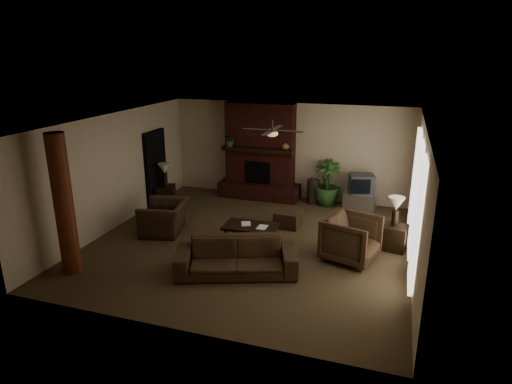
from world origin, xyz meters
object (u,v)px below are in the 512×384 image
(armchair_left, at_px, (164,212))
(floor_vase, at_px, (313,189))
(armchair_right, at_px, (351,237))
(side_table_right, at_px, (395,238))
(side_table_left, at_px, (166,195))
(coffee_table, at_px, (250,228))
(tv_stand, at_px, (360,202))
(lamp_left, at_px, (164,170))
(floor_plant, at_px, (326,192))
(lamp_right, at_px, (396,206))
(ottoman, at_px, (288,219))
(sofa, at_px, (236,252))
(log_column, at_px, (64,205))

(armchair_left, bearing_deg, floor_vase, 123.52)
(armchair_right, xyz_separation_m, side_table_right, (0.87, 0.83, -0.25))
(armchair_left, relative_size, side_table_left, 2.09)
(armchair_right, bearing_deg, coffee_table, 101.63)
(tv_stand, xyz_separation_m, lamp_left, (-5.33, -1.18, 0.75))
(floor_vase, xyz_separation_m, floor_plant, (0.39, 0.00, -0.07))
(armchair_right, height_order, lamp_right, lamp_right)
(armchair_left, xyz_separation_m, side_table_right, (5.33, 0.70, -0.23))
(coffee_table, height_order, ottoman, coffee_table)
(sofa, bearing_deg, lamp_left, 116.31)
(armchair_right, bearing_deg, sofa, 137.36)
(armchair_right, xyz_separation_m, tv_stand, (-0.09, 3.11, -0.28))
(armchair_right, xyz_separation_m, ottoman, (-1.70, 1.40, -0.33))
(sofa, xyz_separation_m, side_table_right, (2.95, 2.12, -0.19))
(floor_plant, bearing_deg, side_table_right, -52.16)
(armchair_right, xyz_separation_m, floor_vase, (-1.45, 3.32, -0.09))
(side_table_left, bearing_deg, log_column, -87.25)
(log_column, height_order, floor_plant, log_column)
(armchair_left, xyz_separation_m, side_table_left, (-0.96, 1.80, -0.23))
(armchair_left, xyz_separation_m, tv_stand, (4.36, 2.98, -0.25))
(log_column, bearing_deg, floor_plant, 53.13)
(floor_vase, bearing_deg, armchair_left, -133.30)
(lamp_left, relative_size, lamp_right, 1.00)
(armchair_left, xyz_separation_m, armchair_right, (4.46, -0.13, 0.02))
(floor_vase, distance_m, side_table_left, 4.21)
(ottoman, bearing_deg, coffee_table, -114.90)
(armchair_right, height_order, tv_stand, armchair_right)
(armchair_left, distance_m, tv_stand, 5.29)
(ottoman, relative_size, side_table_left, 1.09)
(armchair_right, bearing_deg, ottoman, 66.12)
(armchair_right, relative_size, side_table_left, 1.91)
(lamp_left, xyz_separation_m, lamp_right, (6.25, -1.06, 0.00))
(ottoman, distance_m, tv_stand, 2.35)
(log_column, height_order, ottoman, log_column)
(ottoman, bearing_deg, armchair_left, -155.22)
(armchair_right, bearing_deg, floor_plant, 33.31)
(sofa, xyz_separation_m, tv_stand, (1.98, 4.40, -0.21))
(lamp_left, bearing_deg, floor_plant, 17.57)
(coffee_table, xyz_separation_m, lamp_left, (-3.15, 1.78, 0.63))
(ottoman, relative_size, tv_stand, 0.71)
(sofa, bearing_deg, lamp_right, 16.80)
(log_column, distance_m, coffee_table, 3.93)
(armchair_right, bearing_deg, tv_stand, 17.35)
(armchair_left, height_order, lamp_left, lamp_left)
(coffee_table, bearing_deg, ottoman, 65.10)
(log_column, bearing_deg, armchair_left, 72.06)
(log_column, height_order, armchair_left, log_column)
(armchair_right, xyz_separation_m, lamp_right, (0.83, 0.87, 0.48))
(floor_vase, relative_size, floor_plant, 0.60)
(sofa, distance_m, lamp_left, 4.67)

